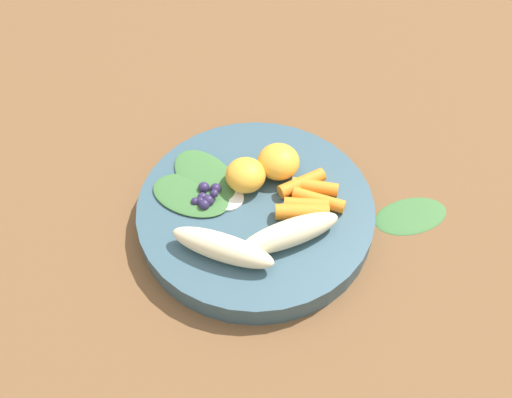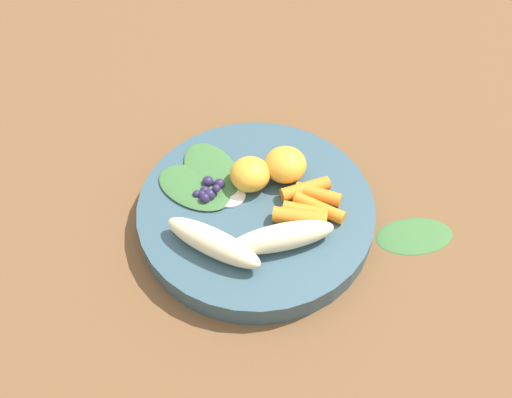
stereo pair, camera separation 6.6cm
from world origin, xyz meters
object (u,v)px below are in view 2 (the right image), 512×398
Objects in this scene: bowl at (256,212)px; banana_peeled_right at (213,242)px; kale_leaf_stray at (415,235)px; orange_segment_near at (250,174)px; banana_peeled_left at (282,237)px.

bowl is 0.09m from banana_peeled_right.
banana_peeled_right reaches higher than kale_leaf_stray.
kale_leaf_stray is at bearing 91.71° from bowl.
orange_segment_near is (-0.10, 0.02, 0.00)m from banana_peeled_right.
kale_leaf_stray is at bearing 39.70° from banana_peeled_right.
bowl is 0.05m from orange_segment_near.
banana_peeled_left is 2.45× the size of orange_segment_near.
orange_segment_near is at bearing 97.67° from banana_peeled_right.
banana_peeled_left is (0.05, 0.04, 0.03)m from bowl.
kale_leaf_stray is (-0.01, 0.20, -0.01)m from bowl.
bowl is 2.38× the size of banana_peeled_left.
kale_leaf_stray is (0.02, 0.21, -0.05)m from orange_segment_near.
bowl is 5.82× the size of orange_segment_near.
banana_peeled_left is 0.10m from orange_segment_near.
orange_segment_near reaches higher than banana_peeled_left.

